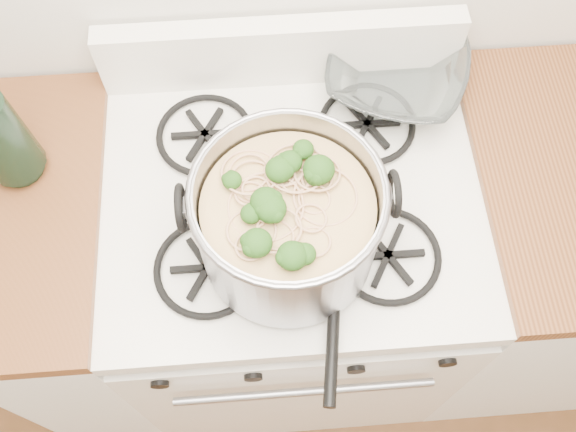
{
  "coord_description": "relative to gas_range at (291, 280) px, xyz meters",
  "views": [
    {
      "loc": [
        -0.05,
        0.65,
        2.03
      ],
      "look_at": [
        -0.02,
        1.14,
        1.05
      ],
      "focal_mm": 40.0,
      "sensor_mm": 36.0,
      "label": 1
    }
  ],
  "objects": [
    {
      "name": "spatula",
      "position": [
        0.07,
        -0.17,
        0.5
      ],
      "size": [
        0.33,
        0.35,
        0.02
      ],
      "primitive_type": null,
      "rotation": [
        0.0,
        0.0,
        -0.16
      ],
      "color": "black",
      "rests_on": "gas_range"
    },
    {
      "name": "stock_pot",
      "position": [
        -0.02,
        -0.12,
        0.59
      ],
      "size": [
        0.36,
        0.33,
        0.22
      ],
      "color": "#96979F",
      "rests_on": "gas_range"
    },
    {
      "name": "gas_range",
      "position": [
        0.0,
        0.0,
        0.0
      ],
      "size": [
        0.76,
        0.66,
        0.92
      ],
      "color": "white",
      "rests_on": "ground"
    },
    {
      "name": "glass_bowl",
      "position": [
        0.24,
        0.25,
        0.5
      ],
      "size": [
        0.15,
        0.15,
        0.03
      ],
      "primitive_type": "imported",
      "rotation": [
        0.0,
        0.0,
        -0.37
      ],
      "color": "white",
      "rests_on": "gas_range"
    },
    {
      "name": "counter_left",
      "position": [
        -0.51,
        0.0,
        0.02
      ],
      "size": [
        0.25,
        0.65,
        0.92
      ],
      "color": "silver",
      "rests_on": "ground"
    }
  ]
}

